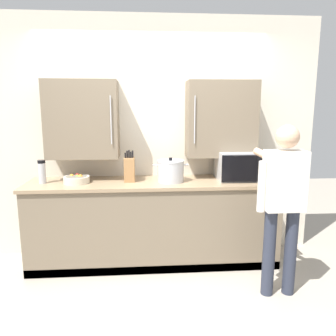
{
  "coord_description": "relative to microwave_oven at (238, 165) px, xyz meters",
  "views": [
    {
      "loc": [
        -0.1,
        -2.5,
        1.7
      ],
      "look_at": [
        0.15,
        0.85,
        1.07
      ],
      "focal_mm": 34.74,
      "sensor_mm": 36.0,
      "label": 1
    }
  ],
  "objects": [
    {
      "name": "microwave_oven",
      "position": [
        0.0,
        0.0,
        0.0
      ],
      "size": [
        0.51,
        0.42,
        0.31
      ],
      "color": "#B7BABF",
      "rests_on": "counter_unit"
    },
    {
      "name": "fruit_bowl",
      "position": [
        -1.74,
        -0.06,
        -0.11
      ],
      "size": [
        0.27,
        0.27,
        0.09
      ],
      "color": "beige",
      "rests_on": "counter_unit"
    },
    {
      "name": "thermos_flask",
      "position": [
        -2.08,
        -0.05,
        -0.03
      ],
      "size": [
        0.08,
        0.08,
        0.24
      ],
      "color": "#B7BABF",
      "rests_on": "counter_unit"
    },
    {
      "name": "knife_block",
      "position": [
        -1.19,
        -0.02,
        -0.02
      ],
      "size": [
        0.11,
        0.15,
        0.34
      ],
      "color": "#A37547",
      "rests_on": "counter_unit"
    },
    {
      "name": "stock_pot",
      "position": [
        -0.75,
        -0.07,
        -0.04
      ],
      "size": [
        0.38,
        0.28,
        0.26
      ],
      "color": "#B7BABF",
      "rests_on": "counter_unit"
    },
    {
      "name": "back_wall_tiled",
      "position": [
        -0.93,
        0.26,
        0.34
      ],
      "size": [
        3.76,
        0.44,
        2.69
      ],
      "color": "beige",
      "rests_on": "ground_plane"
    },
    {
      "name": "ground_plane",
      "position": [
        -0.93,
        -0.93,
        -1.07
      ],
      "size": [
        9.76,
        9.76,
        0.0
      ],
      "primitive_type": "plane",
      "color": "#9E9384"
    },
    {
      "name": "person_figure",
      "position": [
        0.18,
        -0.75,
        -0.14
      ],
      "size": [
        0.44,
        0.57,
        1.55
      ],
      "color": "#282D3D",
      "rests_on": "ground_plane"
    },
    {
      "name": "counter_unit",
      "position": [
        -0.93,
        -0.04,
        -0.61
      ],
      "size": [
        2.68,
        0.63,
        0.92
      ],
      "color": "#756651",
      "rests_on": "ground_plane"
    }
  ]
}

